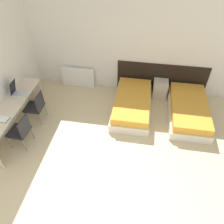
{
  "coord_description": "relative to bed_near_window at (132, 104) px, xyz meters",
  "views": [
    {
      "loc": [
        0.6,
        -1.56,
        4.01
      ],
      "look_at": [
        0.0,
        2.11,
        0.55
      ],
      "focal_mm": 35.0,
      "sensor_mm": 36.0,
      "label": 1
    }
  ],
  "objects": [
    {
      "name": "headboard_panel",
      "position": [
        0.73,
        0.96,
        0.25
      ],
      "size": [
        2.53,
        0.03,
        0.92
      ],
      "color": "black",
      "rests_on": "ground_plane"
    },
    {
      "name": "bed_near_door",
      "position": [
        1.45,
        0.0,
        0.0
      ],
      "size": [
        0.98,
        1.86,
        0.43
      ],
      "color": "beige",
      "rests_on": "ground_plane"
    },
    {
      "name": "radiator",
      "position": [
        -1.73,
        0.88,
        0.09
      ],
      "size": [
        0.99,
        0.12,
        0.6
      ],
      "color": "silver",
      "rests_on": "ground_plane"
    },
    {
      "name": "nightstand",
      "position": [
        0.73,
        0.75,
        0.05
      ],
      "size": [
        0.4,
        0.36,
        0.51
      ],
      "color": "beige",
      "rests_on": "ground_plane"
    },
    {
      "name": "chair_near_notebook",
      "position": [
        -2.32,
        -1.57,
        0.25
      ],
      "size": [
        0.45,
        0.45,
        0.82
      ],
      "rotation": [
        0.0,
        0.0,
        -0.07
      ],
      "color": "#232328",
      "rests_on": "ground_plane"
    },
    {
      "name": "laptop",
      "position": [
        -2.71,
        -0.7,
        0.62
      ],
      "size": [
        0.36,
        0.25,
        0.36
      ],
      "rotation": [
        0.0,
        0.0,
        0.02
      ],
      "color": "silver",
      "rests_on": "desk"
    },
    {
      "name": "wall_back",
      "position": [
        -0.42,
        1.0,
        1.14
      ],
      "size": [
        6.08,
        0.05,
        2.7
      ],
      "color": "silver",
      "rests_on": "ground_plane"
    },
    {
      "name": "open_notebook",
      "position": [
        -2.66,
        -1.57,
        0.56
      ],
      "size": [
        0.32,
        0.21,
        0.02
      ],
      "rotation": [
        0.0,
        0.0,
        -0.09
      ],
      "color": "#236B3D",
      "rests_on": "desk"
    },
    {
      "name": "chair_near_laptop",
      "position": [
        -2.32,
        -0.75,
        0.25
      ],
      "size": [
        0.42,
        0.42,
        0.82
      ],
      "rotation": [
        0.0,
        0.0,
        0.01
      ],
      "color": "#232328",
      "rests_on": "ground_plane"
    },
    {
      "name": "desk",
      "position": [
        -2.71,
        -1.16,
        0.39
      ],
      "size": [
        0.51,
        2.25,
        0.76
      ],
      "color": "beige",
      "rests_on": "ground_plane"
    },
    {
      "name": "bed_near_window",
      "position": [
        0.0,
        0.0,
        0.0
      ],
      "size": [
        0.98,
        1.86,
        0.43
      ],
      "color": "beige",
      "rests_on": "ground_plane"
    },
    {
      "name": "ground_plane",
      "position": [
        -0.42,
        -2.87,
        -0.21
      ],
      "size": [
        20.0,
        20.0,
        0.0
      ],
      "primitive_type": "plane",
      "color": "beige"
    }
  ]
}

